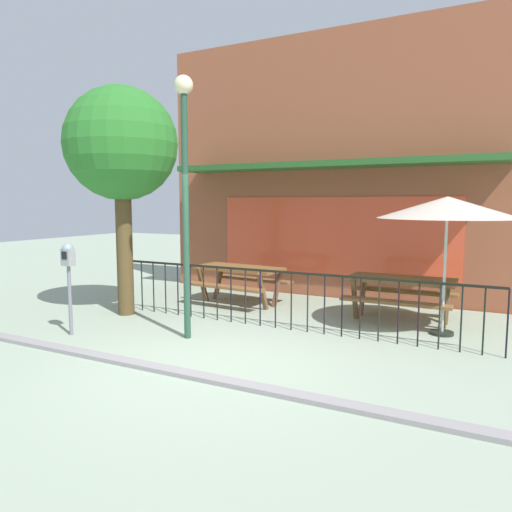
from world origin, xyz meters
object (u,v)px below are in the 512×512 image
Objects in this scene: picnic_table_right at (401,287)px; street_tree at (121,146)px; picnic_table_left at (239,275)px; parking_meter_near at (68,264)px; street_lamp at (185,170)px; patio_umbrella at (447,208)px.

street_tree reaches higher than picnic_table_right.
picnic_table_left is 1.32× the size of parking_meter_near.
picnic_table_left is 3.51m from parking_meter_near.
parking_meter_near is at bearing -81.91° from street_tree.
parking_meter_near is at bearing -157.77° from street_lamp.
street_lamp is at bearing -149.91° from patio_umbrella.
patio_umbrella is at bearing -7.60° from picnic_table_left.
street_tree reaches higher than street_lamp.
picnic_table_left is 1.06× the size of picnic_table_right.
street_lamp reaches higher than picnic_table_left.
patio_umbrella is 5.93m from parking_meter_near.
picnic_table_right is 5.57m from street_tree.
picnic_table_left is at bearing 101.41° from street_lamp.
patio_umbrella is at bearing 27.59° from parking_meter_near.
street_tree is at bearing 98.09° from parking_meter_near.
picnic_table_left is 0.49× the size of street_lamp.
street_lamp is at bearing -21.63° from street_tree.
street_tree is at bearing -167.09° from patio_umbrella.
picnic_table_left is 3.24m from street_lamp.
parking_meter_near reaches higher than picnic_table_left.
parking_meter_near is at bearing -110.56° from picnic_table_left.
patio_umbrella is at bearing 30.09° from street_lamp.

